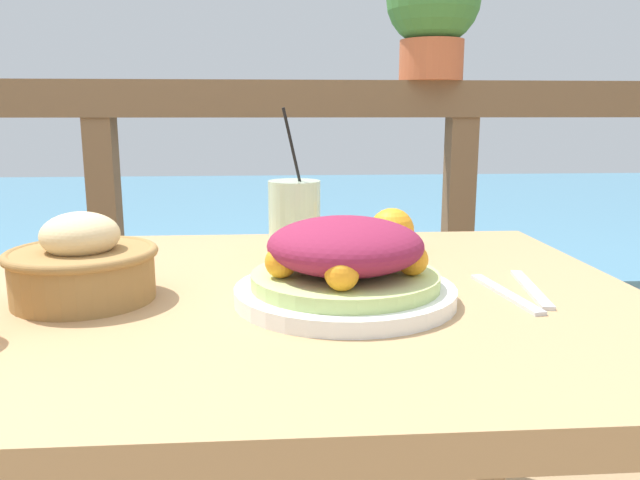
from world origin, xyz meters
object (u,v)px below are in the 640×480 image
drink_glass (294,218)px  potted_plant (433,9)px  bread_basket (83,265)px  salad_plate (345,266)px

drink_glass → potted_plant: 0.80m
drink_glass → bread_basket: 0.36m
salad_plate → bread_basket: bread_basket is taller
salad_plate → bread_basket: size_ratio=1.49×
salad_plate → bread_basket: bearing=175.0°
drink_glass → bread_basket: drink_glass is taller
bread_basket → potted_plant: 1.12m
bread_basket → potted_plant: bearing=51.3°
bread_basket → potted_plant: (0.64, 0.80, 0.44)m
potted_plant → salad_plate: bearing=-110.3°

